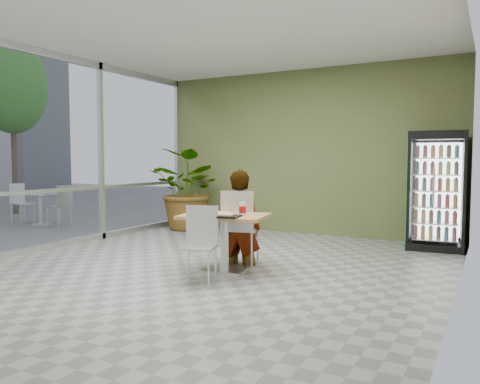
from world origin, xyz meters
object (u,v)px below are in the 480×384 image
dining_table (225,231)px  potted_plant (190,189)px  chair_near (200,238)px  seated_woman (239,228)px  chair_far (239,222)px  soda_cup (243,209)px  beverage_fridge (436,191)px  cafeteria_tray (223,216)px

dining_table → potted_plant: size_ratio=0.72×
chair_near → seated_woman: (-0.03, 1.03, -0.02)m
chair_far → potted_plant: 3.45m
soda_cup → beverage_fridge: beverage_fridge is taller
dining_table → soda_cup: 0.38m
seated_woman → chair_near: bearing=77.2°
chair_far → potted_plant: size_ratio=0.62×
cafeteria_tray → beverage_fridge: bearing=57.0°
seated_woman → dining_table: bearing=81.8°
soda_cup → seated_woman: bearing=122.9°
chair_near → cafeteria_tray: 0.40m
seated_woman → soda_cup: size_ratio=9.79×
potted_plant → cafeteria_tray: bearing=-49.6°
cafeteria_tray → potted_plant: 4.05m
chair_near → beverage_fridge: bearing=39.5°
chair_near → dining_table: bearing=69.3°
soda_cup → beverage_fridge: 3.53m
seated_woman → potted_plant: potted_plant is taller
dining_table → soda_cup: soda_cup is taller
chair_far → cafeteria_tray: 0.72m
chair_near → seated_woman: seated_woman is taller
dining_table → seated_woman: size_ratio=0.74×
soda_cup → cafeteria_tray: bearing=-111.5°
soda_cup → cafeteria_tray: size_ratio=0.41×
chair_far → chair_near: (0.00, -0.97, -0.08)m
dining_table → beverage_fridge: bearing=53.3°
soda_cup → potted_plant: size_ratio=0.10×
chair_far → beverage_fridge: beverage_fridge is taller
dining_table → chair_near: size_ratio=1.33×
beverage_fridge → soda_cup: bearing=-128.8°
seated_woman → soda_cup: bearing=108.6°
chair_far → dining_table: bearing=79.2°
dining_table → chair_near: chair_near is taller
chair_far → cafeteria_tray: chair_far is taller
dining_table → cafeteria_tray: size_ratio=2.94×
chair_near → seated_woman: 1.03m
chair_far → seated_woman: seated_woman is taller
chair_near → soda_cup: size_ratio=5.44×
cafeteria_tray → chair_far: bearing=102.4°
soda_cup → chair_far: bearing=123.8°
dining_table → beverage_fridge: size_ratio=0.63×
chair_near → potted_plant: potted_plant is taller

